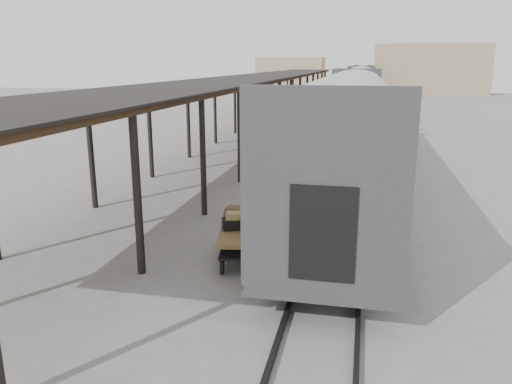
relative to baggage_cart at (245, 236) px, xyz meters
The scene contains 11 objects.
ground 1.30m from the baggage_cart, 146.54° to the left, with size 160.00×160.00×0.00m, color slate.
train 34.55m from the baggage_cart, 86.25° to the left, with size 3.45×76.01×4.01m.
canopy 25.22m from the baggage_cart, 99.99° to the left, with size 4.90×64.30×4.15m.
rails 34.70m from the baggage_cart, 86.26° to the left, with size 1.54×150.00×0.12m.
building_far 79.77m from the baggage_cart, 80.57° to the left, with size 18.00×10.00×8.00m, color tan.
building_left 83.37m from the baggage_cart, 97.54° to the left, with size 12.00×8.00×6.00m, color tan.
baggage_cart is the anchor object (origin of this frame).
suitcase_stack 0.52m from the baggage_cart, 117.10° to the left, with size 1.24×1.37×0.43m.
luggage_tug 15.33m from the baggage_cart, 100.13° to the left, with size 1.08×1.60×1.33m.
porter 1.26m from the baggage_cart, 68.96° to the right, with size 0.61×0.40×1.68m, color navy.
pedestrian 14.65m from the baggage_cart, 101.82° to the left, with size 1.12×0.47×1.91m, color black.
Camera 1 is at (3.83, -12.57, 5.04)m, focal length 35.00 mm.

